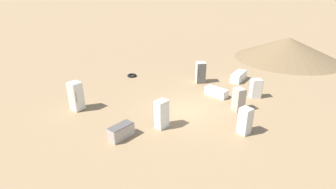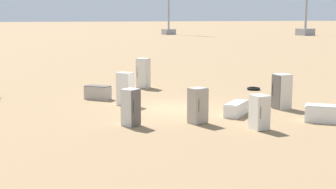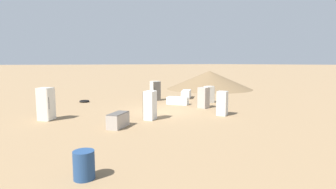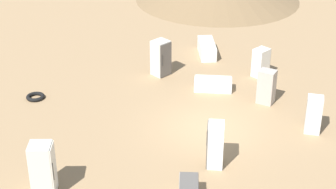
{
  "view_description": "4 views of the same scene",
  "coord_description": "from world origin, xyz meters",
  "px_view_note": "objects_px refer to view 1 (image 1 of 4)",
  "views": [
    {
      "loc": [
        4.07,
        14.79,
        7.92
      ],
      "look_at": [
        1.11,
        -0.62,
        0.98
      ],
      "focal_mm": 28.0,
      "sensor_mm": 36.0,
      "label": 1
    },
    {
      "loc": [
        -20.16,
        10.57,
        4.46
      ],
      "look_at": [
        -0.5,
        0.5,
        0.82
      ],
      "focal_mm": 50.0,
      "sensor_mm": 36.0,
      "label": 2
    },
    {
      "loc": [
        9.65,
        14.84,
        3.33
      ],
      "look_at": [
        -0.41,
        0.16,
        1.17
      ],
      "focal_mm": 28.0,
      "sensor_mm": 36.0,
      "label": 3
    },
    {
      "loc": [
        15.74,
        11.56,
        11.68
      ],
      "look_at": [
        1.41,
        -0.97,
        1.73
      ],
      "focal_mm": 60.0,
      "sensor_mm": 36.0,
      "label": 4
    }
  ],
  "objects_px": {
    "discarded_fridge_2": "(239,99)",
    "discarded_fridge_5": "(161,114)",
    "discarded_fridge_6": "(121,132)",
    "scrap_tire": "(132,75)",
    "discarded_fridge_0": "(216,92)",
    "discarded_fridge_7": "(245,121)",
    "discarded_fridge_8": "(256,88)",
    "discarded_fridge_3": "(201,72)",
    "discarded_fridge_4": "(239,76)",
    "discarded_fridge_1": "(76,96)"
  },
  "relations": [
    {
      "from": "discarded_fridge_8",
      "to": "scrap_tire",
      "type": "height_order",
      "value": "discarded_fridge_8"
    },
    {
      "from": "discarded_fridge_2",
      "to": "scrap_tire",
      "type": "xyz_separation_m",
      "value": [
        6.42,
        -7.86,
        -0.68
      ]
    },
    {
      "from": "discarded_fridge_2",
      "to": "discarded_fridge_8",
      "type": "height_order",
      "value": "discarded_fridge_2"
    },
    {
      "from": "discarded_fridge_3",
      "to": "scrap_tire",
      "type": "distance_m",
      "value": 6.12
    },
    {
      "from": "discarded_fridge_8",
      "to": "discarded_fridge_1",
      "type": "bearing_deg",
      "value": -86.94
    },
    {
      "from": "discarded_fridge_3",
      "to": "discarded_fridge_1",
      "type": "bearing_deg",
      "value": 23.91
    },
    {
      "from": "discarded_fridge_1",
      "to": "discarded_fridge_3",
      "type": "relative_size",
      "value": 1.1
    },
    {
      "from": "discarded_fridge_0",
      "to": "discarded_fridge_6",
      "type": "xyz_separation_m",
      "value": [
        7.02,
        4.32,
        0.08
      ]
    },
    {
      "from": "discarded_fridge_2",
      "to": "discarded_fridge_5",
      "type": "xyz_separation_m",
      "value": [
        5.29,
        1.19,
        0.09
      ]
    },
    {
      "from": "discarded_fridge_2",
      "to": "discarded_fridge_3",
      "type": "relative_size",
      "value": 0.88
    },
    {
      "from": "discarded_fridge_2",
      "to": "discarded_fridge_6",
      "type": "xyz_separation_m",
      "value": [
        7.62,
        1.89,
        -0.38
      ]
    },
    {
      "from": "discarded_fridge_1",
      "to": "discarded_fridge_7",
      "type": "xyz_separation_m",
      "value": [
        -9.48,
        4.81,
        -0.18
      ]
    },
    {
      "from": "discarded_fridge_1",
      "to": "discarded_fridge_3",
      "type": "distance_m",
      "value": 10.0
    },
    {
      "from": "discarded_fridge_3",
      "to": "discarded_fridge_4",
      "type": "height_order",
      "value": "discarded_fridge_3"
    },
    {
      "from": "discarded_fridge_2",
      "to": "discarded_fridge_7",
      "type": "height_order",
      "value": "discarded_fridge_7"
    },
    {
      "from": "discarded_fridge_3",
      "to": "discarded_fridge_6",
      "type": "height_order",
      "value": "discarded_fridge_3"
    },
    {
      "from": "discarded_fridge_0",
      "to": "discarded_fridge_7",
      "type": "height_order",
      "value": "discarded_fridge_7"
    },
    {
      "from": "discarded_fridge_4",
      "to": "discarded_fridge_0",
      "type": "bearing_deg",
      "value": 86.79
    },
    {
      "from": "discarded_fridge_1",
      "to": "discarded_fridge_6",
      "type": "distance_m",
      "value": 4.86
    },
    {
      "from": "discarded_fridge_3",
      "to": "discarded_fridge_8",
      "type": "bearing_deg",
      "value": 133.96
    },
    {
      "from": "scrap_tire",
      "to": "discarded_fridge_5",
      "type": "bearing_deg",
      "value": 97.1
    },
    {
      "from": "discarded_fridge_3",
      "to": "discarded_fridge_7",
      "type": "relative_size",
      "value": 1.11
    },
    {
      "from": "discarded_fridge_6",
      "to": "discarded_fridge_1",
      "type": "bearing_deg",
      "value": -4.26
    },
    {
      "from": "discarded_fridge_4",
      "to": "discarded_fridge_8",
      "type": "bearing_deg",
      "value": 130.03
    },
    {
      "from": "discarded_fridge_8",
      "to": "discarded_fridge_7",
      "type": "bearing_deg",
      "value": -29.18
    },
    {
      "from": "discarded_fridge_3",
      "to": "discarded_fridge_8",
      "type": "distance_m",
      "value": 4.76
    },
    {
      "from": "discarded_fridge_4",
      "to": "discarded_fridge_6",
      "type": "xyz_separation_m",
      "value": [
        10.03,
        6.99,
        0.01
      ]
    },
    {
      "from": "discarded_fridge_4",
      "to": "discarded_fridge_7",
      "type": "relative_size",
      "value": 1.23
    },
    {
      "from": "discarded_fridge_2",
      "to": "discarded_fridge_7",
      "type": "distance_m",
      "value": 2.86
    },
    {
      "from": "discarded_fridge_3",
      "to": "discarded_fridge_5",
      "type": "height_order",
      "value": "discarded_fridge_3"
    },
    {
      "from": "discarded_fridge_7",
      "to": "discarded_fridge_8",
      "type": "distance_m",
      "value": 5.27
    },
    {
      "from": "discarded_fridge_5",
      "to": "discarded_fridge_6",
      "type": "xyz_separation_m",
      "value": [
        2.33,
        0.7,
        -0.47
      ]
    },
    {
      "from": "discarded_fridge_2",
      "to": "discarded_fridge_5",
      "type": "bearing_deg",
      "value": -89.96
    },
    {
      "from": "discarded_fridge_4",
      "to": "discarded_fridge_6",
      "type": "relative_size",
      "value": 1.27
    },
    {
      "from": "discarded_fridge_2",
      "to": "discarded_fridge_8",
      "type": "xyz_separation_m",
      "value": [
        -2.1,
        -1.64,
        -0.06
      ]
    },
    {
      "from": "discarded_fridge_5",
      "to": "discarded_fridge_6",
      "type": "height_order",
      "value": "discarded_fridge_5"
    },
    {
      "from": "discarded_fridge_6",
      "to": "discarded_fridge_2",
      "type": "bearing_deg",
      "value": -114.88
    },
    {
      "from": "discarded_fridge_2",
      "to": "discarded_fridge_8",
      "type": "bearing_deg",
      "value": 115.33
    },
    {
      "from": "discarded_fridge_5",
      "to": "discarded_fridge_1",
      "type": "bearing_deg",
      "value": 111.34
    },
    {
      "from": "discarded_fridge_7",
      "to": "discarded_fridge_6",
      "type": "bearing_deg",
      "value": -124.8
    },
    {
      "from": "discarded_fridge_6",
      "to": "scrap_tire",
      "type": "xyz_separation_m",
      "value": [
        -1.2,
        -9.75,
        -0.3
      ]
    },
    {
      "from": "discarded_fridge_5",
      "to": "discarded_fridge_2",
      "type": "bearing_deg",
      "value": -23.05
    },
    {
      "from": "discarded_fridge_0",
      "to": "discarded_fridge_4",
      "type": "bearing_deg",
      "value": -173.74
    },
    {
      "from": "discarded_fridge_4",
      "to": "discarded_fridge_7",
      "type": "bearing_deg",
      "value": 112.35
    },
    {
      "from": "discarded_fridge_2",
      "to": "discarded_fridge_5",
      "type": "relative_size",
      "value": 0.9
    },
    {
      "from": "discarded_fridge_0",
      "to": "discarded_fridge_6",
      "type": "height_order",
      "value": "discarded_fridge_6"
    },
    {
      "from": "discarded_fridge_8",
      "to": "discarded_fridge_0",
      "type": "bearing_deg",
      "value": -101.22
    },
    {
      "from": "discarded_fridge_0",
      "to": "discarded_fridge_2",
      "type": "bearing_deg",
      "value": 68.36
    },
    {
      "from": "discarded_fridge_4",
      "to": "discarded_fridge_5",
      "type": "xyz_separation_m",
      "value": [
        7.7,
        6.29,
        0.48
      ]
    },
    {
      "from": "discarded_fridge_2",
      "to": "discarded_fridge_7",
      "type": "xyz_separation_m",
      "value": [
        0.87,
        2.72,
        0.01
      ]
    }
  ]
}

